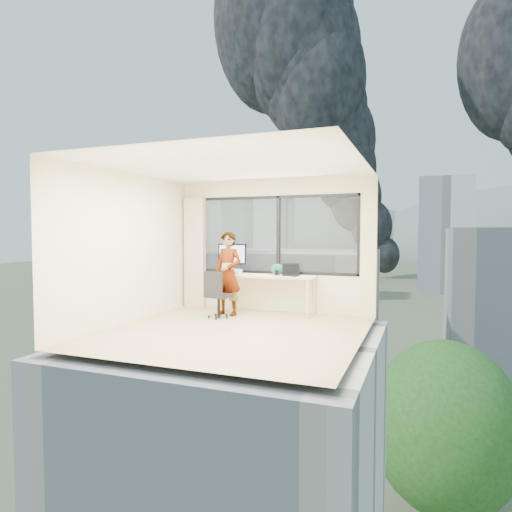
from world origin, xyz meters
The scene contains 25 objects.
floor centered at (0.00, 0.00, 0.00)m, with size 4.00×4.00×0.01m, color tan.
ceiling centered at (0.00, 0.00, 2.60)m, with size 4.00×4.00×0.01m, color white.
wall_front centered at (0.00, -2.00, 1.30)m, with size 4.00×0.01×2.60m, color #F2E7BB.
wall_left centered at (-2.00, 0.00, 1.30)m, with size 0.01×4.00×2.60m, color #F2E7BB.
wall_right centered at (2.00, 0.00, 1.30)m, with size 0.01×4.00×2.60m, color #F2E7BB.
window_wall centered at (0.05, 2.00, 1.52)m, with size 3.30×0.16×1.55m, color black, non-canonical shape.
curtain centered at (-1.72, 1.88, 1.15)m, with size 0.45×0.14×2.30m, color beige.
desk centered at (0.00, 1.66, 0.38)m, with size 1.80×0.60×0.75m, color #D0B08B.
chair centered at (-0.69, 0.89, 0.44)m, with size 0.45×0.45×0.89m, color black, non-canonical shape.
person centered at (-0.66, 1.24, 0.79)m, with size 0.58×0.38×1.59m, color #2D2D33.
monitor centered at (-0.80, 1.76, 1.05)m, with size 0.61×0.13×0.61m, color black, non-canonical shape.
game_console centered at (-0.80, 1.83, 0.79)m, with size 0.32×0.27×0.08m, color white.
laptop centered at (0.45, 1.69, 0.85)m, with size 0.32×0.34×0.21m, color black, non-canonical shape.
cellphone centered at (0.56, 1.51, 0.76)m, with size 0.11×0.05×0.01m, color black.
pen_cup centered at (0.17, 1.65, 0.80)m, with size 0.08×0.08×0.10m, color black.
handbag centered at (0.14, 1.82, 0.86)m, with size 0.27×0.14×0.21m, color #0D534D.
exterior_ground centered at (0.00, 120.00, -14.00)m, with size 400.00×400.00×0.04m, color #515B3D.
near_bldg_a centered at (-9.00, 30.00, -7.00)m, with size 16.00×12.00×14.00m, color beige.
far_tower_a centered at (-35.00, 95.00, 0.00)m, with size 14.00×14.00×28.00m, color silver.
far_tower_b centered at (8.00, 120.00, 1.00)m, with size 13.00×13.00×30.00m, color silver.
far_tower_d centered at (-60.00, 150.00, -3.00)m, with size 16.00×14.00×22.00m, color silver.
hill_a centered at (-120.00, 320.00, -14.00)m, with size 288.00×216.00×90.00m, color slate.
tree_a centered at (-16.00, 22.00, -10.00)m, with size 7.00×7.00×8.00m, color #214C19, non-canonical shape.
tree_b centered at (4.00, 18.00, -9.50)m, with size 7.60×7.60×9.00m, color #214C19, non-canonical shape.
smoke_plume_a centered at (-10.00, 150.00, 39.00)m, with size 40.00×24.00×90.00m, color black, non-canonical shape.
Camera 1 is at (2.80, -6.32, 1.56)m, focal length 30.81 mm.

